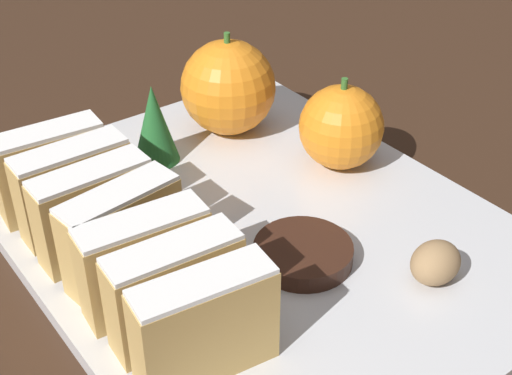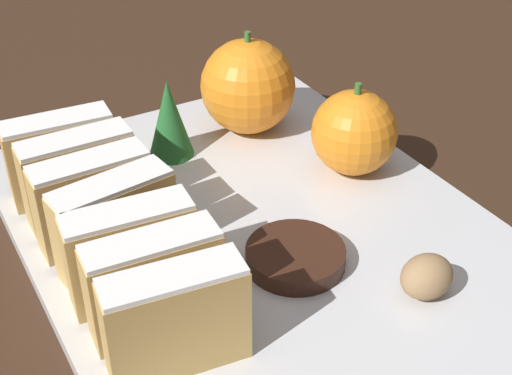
{
  "view_description": "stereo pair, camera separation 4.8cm",
  "coord_description": "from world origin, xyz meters",
  "px_view_note": "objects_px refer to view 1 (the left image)",
  "views": [
    {
      "loc": [
        -0.24,
        -0.32,
        0.31
      ],
      "look_at": [
        0.0,
        0.0,
        0.04
      ],
      "focal_mm": 50.0,
      "sensor_mm": 36.0,
      "label": 1
    },
    {
      "loc": [
        -0.2,
        -0.35,
        0.31
      ],
      "look_at": [
        0.0,
        0.0,
        0.04
      ],
      "focal_mm": 50.0,
      "sensor_mm": 36.0,
      "label": 2
    }
  ],
  "objects_px": {
    "orange_near": "(228,87)",
    "chocolate_cookie": "(308,251)",
    "orange_far": "(341,127)",
    "walnut": "(435,263)"
  },
  "relations": [
    {
      "from": "orange_near",
      "to": "chocolate_cookie",
      "type": "xyz_separation_m",
      "value": [
        -0.06,
        -0.17,
        -0.03
      ]
    },
    {
      "from": "orange_near",
      "to": "chocolate_cookie",
      "type": "height_order",
      "value": "orange_near"
    },
    {
      "from": "orange_near",
      "to": "chocolate_cookie",
      "type": "bearing_deg",
      "value": -108.58
    },
    {
      "from": "orange_near",
      "to": "orange_far",
      "type": "xyz_separation_m",
      "value": [
        0.04,
        -0.1,
        -0.01
      ]
    },
    {
      "from": "orange_near",
      "to": "orange_far",
      "type": "height_order",
      "value": "orange_near"
    },
    {
      "from": "walnut",
      "to": "chocolate_cookie",
      "type": "xyz_separation_m",
      "value": [
        -0.05,
        0.06,
        -0.01
      ]
    },
    {
      "from": "orange_near",
      "to": "chocolate_cookie",
      "type": "distance_m",
      "value": 0.19
    },
    {
      "from": "walnut",
      "to": "chocolate_cookie",
      "type": "bearing_deg",
      "value": 127.68
    },
    {
      "from": "orange_far",
      "to": "walnut",
      "type": "distance_m",
      "value": 0.15
    },
    {
      "from": "orange_near",
      "to": "orange_far",
      "type": "bearing_deg",
      "value": -68.84
    }
  ]
}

